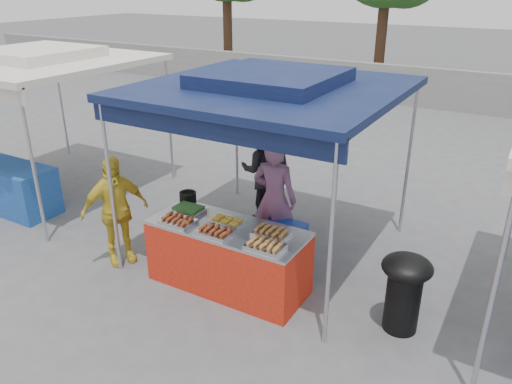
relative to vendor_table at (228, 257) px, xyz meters
The scene contains 20 objects.
ground_plane 0.44m from the vendor_table, 90.00° to the left, with size 80.00×80.00×0.00m, color #555557.
back_wall 11.10m from the vendor_table, 90.00° to the left, with size 40.00×0.25×1.20m, color slate.
main_canopy 2.22m from the vendor_table, 90.00° to the left, with size 3.20×3.20×2.57m.
neighbor_stall_left 4.70m from the vendor_table, behind, with size 3.20×3.20×2.57m.
vendor_table is the anchor object (origin of this frame).
food_tray_fl 0.77m from the vendor_table, 157.31° to the right, with size 0.42×0.30×0.07m.
food_tray_fm 0.52m from the vendor_table, 93.34° to the right, with size 0.42×0.30×0.07m.
food_tray_fr 0.85m from the vendor_table, 19.76° to the right, with size 0.42×0.30×0.07m.
food_tray_bl 0.81m from the vendor_table, behind, with size 0.42×0.30×0.07m.
food_tray_bm 0.47m from the vendor_table, 123.67° to the left, with size 0.42×0.30×0.07m.
food_tray_br 0.74m from the vendor_table, ahead, with size 0.42×0.30×0.07m.
cooking_pot 1.07m from the vendor_table, 157.57° to the left, with size 0.23×0.23×0.13m, color black.
skewer_cup 0.53m from the vendor_table, 129.02° to the right, with size 0.08×0.08×0.10m, color #B1B1B8.
wok_burner 2.16m from the vendor_table, ahead, with size 0.55×0.55×0.93m.
crate_left 0.79m from the vendor_table, 127.19° to the left, with size 0.49×0.34×0.29m, color #123199.
crate_right 0.93m from the vendor_table, 63.34° to the left, with size 0.54×0.38×0.33m, color #123199.
crate_stacked 0.90m from the vendor_table, 63.34° to the left, with size 0.51×0.36×0.31m, color #123199.
vendor_woman 1.09m from the vendor_table, 82.63° to the left, with size 0.63×0.41×1.73m, color #825277.
helper_man 2.01m from the vendor_table, 105.10° to the left, with size 0.82×0.64×1.70m, color black.
customer_person 1.70m from the vendor_table, behind, with size 0.91×0.38×1.55m, color gold.
Camera 1 is at (3.04, -4.63, 3.65)m, focal length 35.00 mm.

